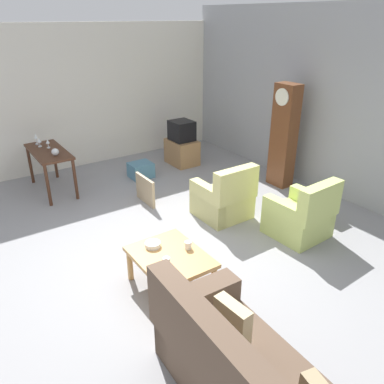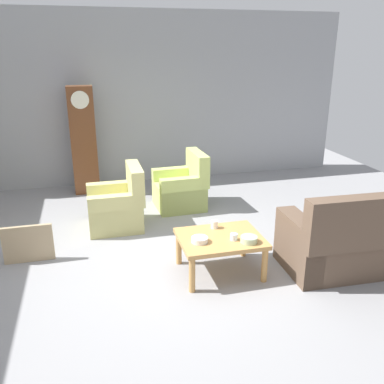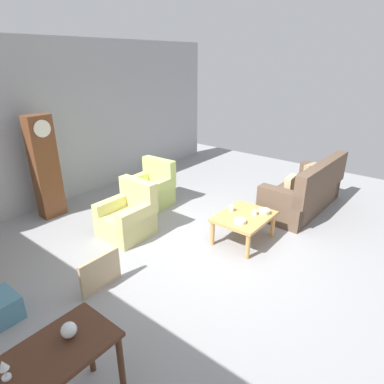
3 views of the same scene
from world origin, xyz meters
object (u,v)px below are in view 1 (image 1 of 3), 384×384
wine_glass_tall (36,137)px  wine_glass_mid (39,141)px  wine_glass_short (48,142)px  console_table_dark (49,156)px  cup_white_porcelain (188,245)px  coffee_table_wood (170,260)px  grandfather_clock (284,136)px  glass_dome_cloche (55,152)px  bowl_shallow_green (165,270)px  cup_blue_rimmed (166,261)px  armchair_olive_near (224,200)px  tv_stand_cabinet (182,152)px  armchair_olive_far (301,217)px  tv_crt (182,131)px  framed_picture_leaning (145,190)px  bowl_white_stacked (153,244)px  storage_box_blue (141,170)px

wine_glass_tall → wine_glass_mid: (0.16, 0.02, -0.04)m
wine_glass_mid → wine_glass_short: size_ratio=0.98×
console_table_dark → cup_white_porcelain: bearing=9.1°
coffee_table_wood → grandfather_clock: 3.71m
glass_dome_cloche → bowl_shallow_green: 3.58m
wine_glass_tall → wine_glass_short: wine_glass_tall is taller
cup_blue_rimmed → glass_dome_cloche: bearing=-177.0°
armchair_olive_near → grandfather_clock: grandfather_clock is taller
grandfather_clock → tv_stand_cabinet: 2.33m
armchair_olive_far → bowl_shallow_green: armchair_olive_far is taller
coffee_table_wood → console_table_dark: 3.67m
armchair_olive_far → bowl_shallow_green: bearing=-85.1°
bowl_shallow_green → wine_glass_tall: size_ratio=0.88×
tv_stand_cabinet → cup_white_porcelain: cup_white_porcelain is taller
coffee_table_wood → cup_blue_rimmed: (0.12, -0.12, 0.11)m
coffee_table_wood → cup_blue_rimmed: 0.20m
armchair_olive_far → tv_stand_cabinet: 3.55m
coffee_table_wood → console_table_dark: console_table_dark is taller
tv_crt → cup_white_porcelain: (3.49, -2.18, -0.24)m
framed_picture_leaning → cup_white_porcelain: (2.22, -0.59, 0.27)m
cup_blue_rimmed → wine_glass_short: size_ratio=0.52×
armchair_olive_near → bowl_white_stacked: armchair_olive_near is taller
grandfather_clock → tv_crt: size_ratio=3.99×
wine_glass_tall → tv_crt: bearing=77.7°
cup_white_porcelain → wine_glass_short: bearing=-171.9°
cup_white_porcelain → glass_dome_cloche: bearing=-170.6°
glass_dome_cloche → cup_white_porcelain: glass_dome_cloche is taller
console_table_dark → bowl_shallow_green: size_ratio=6.76×
console_table_dark → glass_dome_cloche: 0.39m
armchair_olive_near → armchair_olive_far: same height
tv_stand_cabinet → glass_dome_cloche: (0.19, -2.73, 0.58)m
coffee_table_wood → bowl_shallow_green: (0.26, -0.22, 0.10)m
grandfather_clock → cup_blue_rimmed: (1.58, -3.49, -0.46)m
coffee_table_wood → wine_glass_mid: 3.99m
armchair_olive_far → glass_dome_cloche: size_ratio=7.26×
console_table_dark → wine_glass_mid: (-0.30, -0.06, 0.22)m
coffee_table_wood → cup_white_porcelain: (0.00, 0.25, 0.11)m
grandfather_clock → cup_blue_rimmed: grandfather_clock is taller
tv_crt → storage_box_blue: (0.18, -1.11, -0.60)m
glass_dome_cloche → wine_glass_mid: size_ratio=0.78×
console_table_dark → tv_crt: tv_crt is taller
console_table_dark → bowl_white_stacked: console_table_dark is taller
framed_picture_leaning → cup_white_porcelain: size_ratio=6.33×
tv_crt → bowl_shallow_green: tv_crt is taller
cup_white_porcelain → wine_glass_short: (-3.78, -0.54, 0.38)m
grandfather_clock → wine_glass_short: 4.32m
tv_stand_cabinet → bowl_white_stacked: 4.08m
armchair_olive_near → glass_dome_cloche: (-2.25, -1.95, 0.54)m
tv_crt → wine_glass_tall: wine_glass_tall is taller
framed_picture_leaning → wine_glass_short: size_ratio=3.64×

